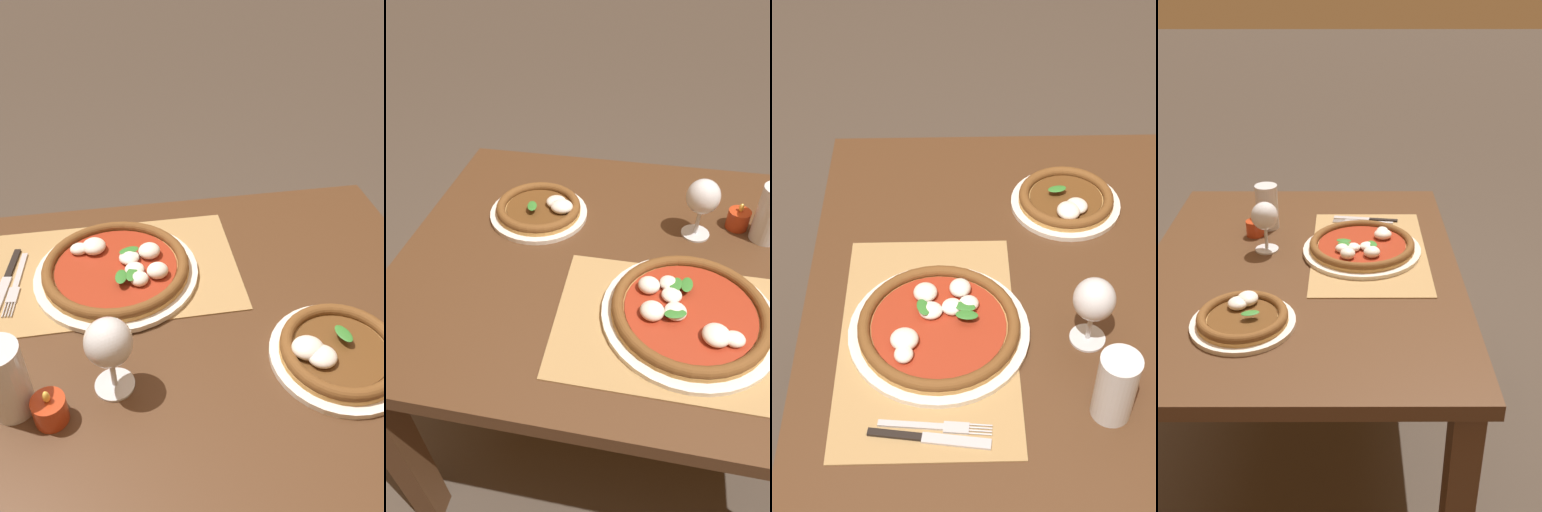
# 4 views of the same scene
# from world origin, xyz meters

# --- Properties ---
(ground_plane) EXTENTS (24.00, 24.00, 0.00)m
(ground_plane) POSITION_xyz_m (0.00, 0.00, 0.00)
(ground_plane) COLOR #473D33
(dining_table) EXTENTS (1.19, 0.91, 0.74)m
(dining_table) POSITION_xyz_m (0.00, 0.00, 0.63)
(dining_table) COLOR #4C301C
(dining_table) RESTS_ON ground
(paper_placemat) EXTENTS (0.55, 0.34, 0.00)m
(paper_placemat) POSITION_xyz_m (0.09, -0.20, 0.74)
(paper_placemat) COLOR #A88451
(paper_placemat) RESTS_ON dining_table
(pizza_near) EXTENTS (0.35, 0.35, 0.05)m
(pizza_near) POSITION_xyz_m (0.08, -0.18, 0.76)
(pizza_near) COLOR silver
(pizza_near) RESTS_ON paper_placemat
(pizza_far) EXTENTS (0.26, 0.26, 0.05)m
(pizza_far) POSITION_xyz_m (-0.30, 0.12, 0.76)
(pizza_far) COLOR silver
(pizza_far) RESTS_ON dining_table
(wine_glass) EXTENTS (0.08, 0.08, 0.16)m
(wine_glass) POSITION_xyz_m (0.10, 0.11, 0.85)
(wine_glass) COLOR silver
(wine_glass) RESTS_ON dining_table
(votive_candle) EXTENTS (0.06, 0.06, 0.07)m
(votive_candle) POSITION_xyz_m (0.21, 0.16, 0.76)
(votive_candle) COLOR #B23819
(votive_candle) RESTS_ON dining_table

